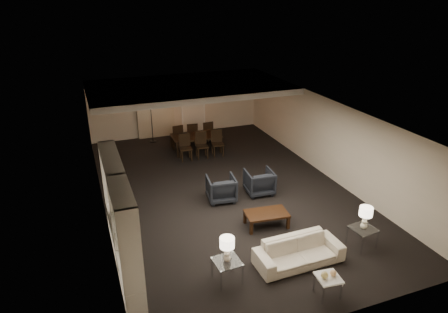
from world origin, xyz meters
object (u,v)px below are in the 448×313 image
(side_table_right, at_px, (362,237))
(chair_fr, at_px, (206,132))
(table_lamp_right, at_px, (365,218))
(floor_speaker, at_px, (123,191))
(dining_table, at_px, (197,143))
(coffee_table, at_px, (266,219))
(table_lamp_left, at_px, (227,250))
(chair_fm, at_px, (192,134))
(television, at_px, (118,210))
(chair_nm, at_px, (202,146))
(pendant_light, at_px, (198,100))
(chair_nl, at_px, (186,148))
(side_table_left, at_px, (227,271))
(vase_amber, at_px, (121,213))
(armchair_right, at_px, (259,182))
(floor_lamp, at_px, (152,120))
(chair_fl, at_px, (176,136))
(chair_nr, at_px, (218,143))
(vase_blue, at_px, (126,245))
(sofa, at_px, (299,252))

(side_table_right, height_order, chair_fr, chair_fr)
(table_lamp_right, xyz_separation_m, floor_speaker, (-4.97, 3.86, -0.27))
(dining_table, bearing_deg, coffee_table, -86.18)
(side_table_right, distance_m, table_lamp_left, 3.44)
(side_table_right, distance_m, chair_fm, 8.00)
(side_table_right, bearing_deg, chair_fr, 99.17)
(chair_fr, bearing_deg, television, 50.46)
(coffee_table, height_order, chair_nm, chair_nm)
(pendant_light, bearing_deg, chair_nl, -130.71)
(pendant_light, distance_m, side_table_right, 7.72)
(pendant_light, distance_m, table_lamp_left, 7.62)
(chair_fr, bearing_deg, side_table_left, 69.68)
(chair_nl, bearing_deg, vase_amber, -112.28)
(armchair_right, relative_size, floor_lamp, 0.44)
(chair_fl, bearing_deg, chair_nr, 125.16)
(table_lamp_right, distance_m, floor_speaker, 6.30)
(coffee_table, height_order, chair_fl, chair_fl)
(chair_fl, bearing_deg, vase_blue, 61.35)
(floor_speaker, xyz_separation_m, dining_table, (3.12, 3.27, -0.19))
(table_lamp_left, bearing_deg, side_table_right, 0.00)
(dining_table, bearing_deg, armchair_right, -76.62)
(vase_blue, bearing_deg, coffee_table, 18.95)
(armchair_right, bearing_deg, table_lamp_left, 60.03)
(pendant_light, xyz_separation_m, television, (-3.58, -5.41, -0.88))
(pendant_light, height_order, side_table_right, pendant_light)
(chair_fm, distance_m, floor_lamp, 1.70)
(table_lamp_right, height_order, vase_amber, vase_amber)
(armchair_right, bearing_deg, pendant_light, -76.54)
(coffee_table, height_order, chair_nl, chair_nl)
(table_lamp_right, bearing_deg, floor_speaker, 142.17)
(sofa, distance_m, television, 4.15)
(chair_nr, bearing_deg, pendant_light, 124.37)
(vase_blue, height_order, dining_table, vase_blue)
(pendant_light, relative_size, table_lamp_left, 0.93)
(pendant_light, bearing_deg, side_table_right, -76.91)
(coffee_table, distance_m, side_table_left, 2.34)
(table_lamp_left, height_order, dining_table, table_lamp_left)
(dining_table, height_order, chair_fm, chair_fm)
(vase_blue, xyz_separation_m, dining_table, (3.46, 6.77, -0.83))
(sofa, height_order, floor_speaker, floor_speaker)
(chair_nl, xyz_separation_m, chair_nm, (0.60, 0.00, 0.00))
(side_table_left, relative_size, floor_lamp, 0.29)
(chair_nl, distance_m, floor_lamp, 2.42)
(armchair_right, xyz_separation_m, chair_fr, (-0.16, 4.48, 0.10))
(table_lamp_left, xyz_separation_m, floor_lamp, (0.22, 8.74, 0.14))
(chair_nm, bearing_deg, table_lamp_left, -97.61)
(armchair_right, xyz_separation_m, chair_nm, (-0.76, 3.18, 0.10))
(table_lamp_left, bearing_deg, chair_fm, 78.76)
(table_lamp_left, distance_m, floor_lamp, 8.74)
(coffee_table, relative_size, dining_table, 0.60)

